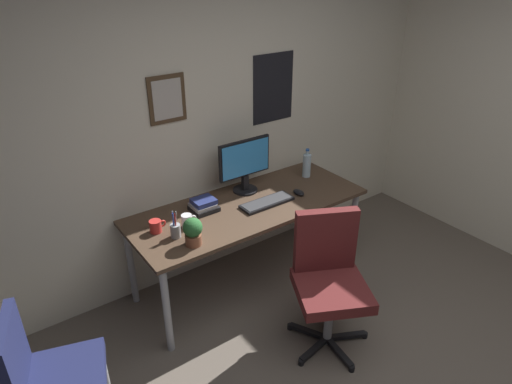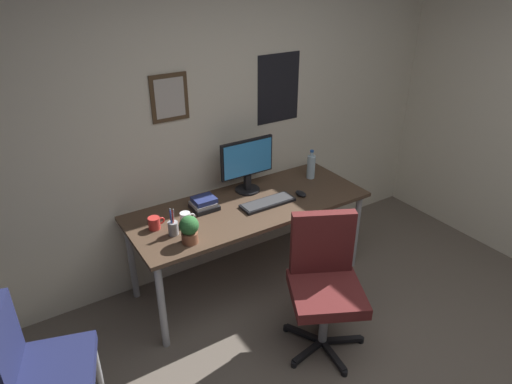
% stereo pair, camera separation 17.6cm
% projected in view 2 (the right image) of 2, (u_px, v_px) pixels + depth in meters
% --- Properties ---
extents(wall_back, '(4.40, 0.10, 2.60)m').
position_uv_depth(wall_back, '(223.00, 115.00, 3.55)').
color(wall_back, beige).
rests_on(wall_back, ground_plane).
extents(desk, '(1.86, 0.73, 0.72)m').
position_uv_depth(desk, '(249.00, 212.00, 3.50)').
color(desk, '#4C3828').
rests_on(desk, ground_plane).
extents(office_chair, '(0.62, 0.62, 0.95)m').
position_uv_depth(office_chair, '(324.00, 277.00, 2.98)').
color(office_chair, '#591E1E').
rests_on(office_chair, ground_plane).
extents(side_chair, '(0.53, 0.53, 0.88)m').
position_uv_depth(side_chair, '(38.00, 364.00, 2.38)').
color(side_chair, '#1E234C').
rests_on(side_chair, ground_plane).
extents(monitor, '(0.46, 0.20, 0.43)m').
position_uv_depth(monitor, '(247.00, 163.00, 3.57)').
color(monitor, black).
rests_on(monitor, desk).
extents(keyboard, '(0.43, 0.15, 0.03)m').
position_uv_depth(keyboard, '(268.00, 203.00, 3.47)').
color(keyboard, black).
rests_on(keyboard, desk).
extents(computer_mouse, '(0.06, 0.11, 0.04)m').
position_uv_depth(computer_mouse, '(301.00, 194.00, 3.59)').
color(computer_mouse, black).
rests_on(computer_mouse, desk).
extents(water_bottle, '(0.07, 0.07, 0.25)m').
position_uv_depth(water_bottle, '(311.00, 166.00, 3.84)').
color(water_bottle, silver).
rests_on(water_bottle, desk).
extents(coffee_mug_near, '(0.12, 0.08, 0.09)m').
position_uv_depth(coffee_mug_near, '(155.00, 223.00, 3.14)').
color(coffee_mug_near, red).
rests_on(coffee_mug_near, desk).
extents(coffee_mug_far, '(0.11, 0.07, 0.10)m').
position_uv_depth(coffee_mug_far, '(186.00, 219.00, 3.18)').
color(coffee_mug_far, white).
rests_on(coffee_mug_far, desk).
extents(potted_plant, '(0.13, 0.13, 0.19)m').
position_uv_depth(potted_plant, '(189.00, 229.00, 2.96)').
color(potted_plant, brown).
rests_on(potted_plant, desk).
extents(pen_cup, '(0.07, 0.07, 0.20)m').
position_uv_depth(pen_cup, '(173.00, 227.00, 3.07)').
color(pen_cup, '#9EA0A5').
rests_on(pen_cup, desk).
extents(book_stack_left, '(0.19, 0.17, 0.09)m').
position_uv_depth(book_stack_left, '(204.00, 204.00, 3.39)').
color(book_stack_left, black).
rests_on(book_stack_left, desk).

